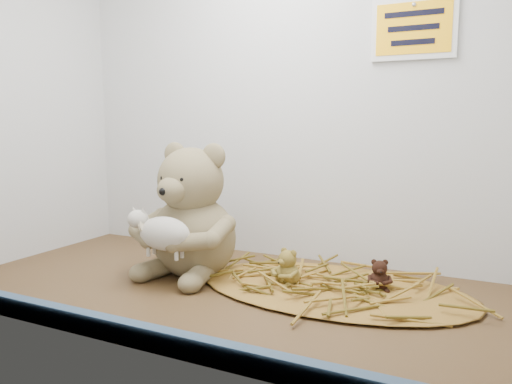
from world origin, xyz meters
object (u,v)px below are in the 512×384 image
at_px(toy_lamb, 165,234).
at_px(mini_teddy_brown, 379,273).
at_px(mini_teddy_tan, 288,266).
at_px(main_teddy, 193,209).

bearing_deg(toy_lamb, mini_teddy_brown, 21.45).
bearing_deg(mini_teddy_tan, main_teddy, -156.36).
bearing_deg(main_teddy, mini_teddy_brown, 11.42).
bearing_deg(main_teddy, mini_teddy_tan, 3.92).
bearing_deg(toy_lamb, mini_teddy_tan, 24.78).
bearing_deg(mini_teddy_brown, mini_teddy_tan, 177.26).
distance_m(mini_teddy_tan, mini_teddy_brown, 0.19).
distance_m(toy_lamb, mini_teddy_tan, 0.27).
height_order(toy_lamb, mini_teddy_brown, toy_lamb).
bearing_deg(toy_lamb, main_teddy, 90.00).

